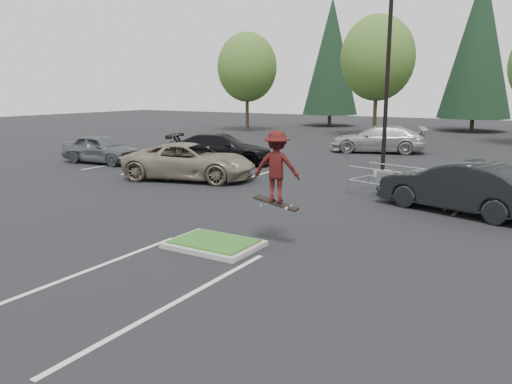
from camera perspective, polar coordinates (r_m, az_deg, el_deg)
The scene contains 15 objects.
ground at distance 12.53m, azimuth -4.82°, elevation -6.24°, with size 120.00×120.00×0.00m, color black.
grass_median at distance 12.51m, azimuth -4.82°, elevation -5.91°, with size 2.20×1.60×0.16m.
stall_lines at distance 18.17m, azimuth 2.94°, elevation -0.54°, with size 22.62×17.60×0.01m.
light_pole at distance 22.59m, azimuth 14.81°, elevation 13.13°, with size 0.70×0.60×10.12m.
decid_a at distance 46.93m, azimuth -1.02°, elevation 13.83°, with size 5.44×5.44×8.91m.
decid_b at distance 42.27m, azimuth 13.71°, elevation 14.37°, with size 5.89×5.89×9.64m.
conif_a at distance 53.99m, azimuth 8.60°, elevation 15.04°, with size 5.72×5.72×13.00m.
conif_b at distance 50.75m, azimuth 24.13°, elevation 15.25°, with size 6.38×6.38×14.50m.
cart_corral at distance 18.67m, azimuth 15.37°, elevation 1.52°, with size 4.06×2.31×1.09m.
skateboarder at distance 12.26m, azimuth 2.33°, elevation 2.89°, with size 1.27×0.94×1.95m.
car_l_tan at distance 21.73m, azimuth -7.72°, elevation 3.49°, with size 2.60×5.64×1.57m, color gray.
car_l_black at distance 26.11m, azimuth -4.18°, elevation 4.95°, with size 2.21×5.44×1.58m, color black.
car_l_grey at distance 27.58m, azimuth -17.25°, elevation 4.74°, with size 1.78×4.41×1.50m, color #51555A.
car_r_charc at distance 17.07m, azimuth 22.16°, elevation 0.60°, with size 1.73×4.97×1.64m, color black.
car_far_silver at distance 31.69m, azimuth 13.90°, elevation 5.89°, with size 2.30×5.66×1.64m, color #ACABA7.
Camera 1 is at (7.07, -9.60, 3.86)m, focal length 35.00 mm.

